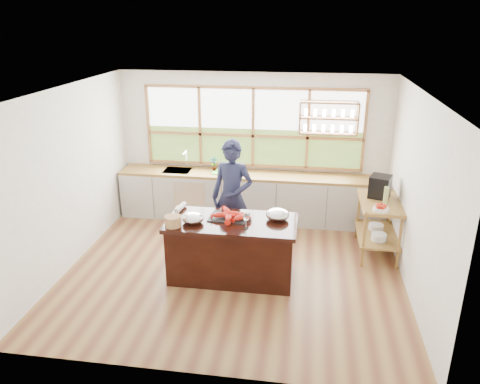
% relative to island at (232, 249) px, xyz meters
% --- Properties ---
extents(ground_plane, '(5.00, 5.00, 0.00)m').
position_rel_island_xyz_m(ground_plane, '(0.00, 0.20, -0.45)').
color(ground_plane, olive).
extents(room_shell, '(5.02, 4.52, 2.71)m').
position_rel_island_xyz_m(room_shell, '(0.02, 0.71, 1.30)').
color(room_shell, white).
rests_on(room_shell, ground_plane).
extents(back_counter, '(4.90, 0.63, 0.90)m').
position_rel_island_xyz_m(back_counter, '(-0.02, 2.14, 0.00)').
color(back_counter, '#BBB9B1').
rests_on(back_counter, ground_plane).
extents(right_shelf_unit, '(0.62, 1.10, 0.90)m').
position_rel_island_xyz_m(right_shelf_unit, '(2.19, 1.09, 0.15)').
color(right_shelf_unit, olive).
rests_on(right_shelf_unit, ground_plane).
extents(island, '(1.85, 0.90, 0.90)m').
position_rel_island_xyz_m(island, '(0.00, 0.00, 0.00)').
color(island, black).
rests_on(island, ground_plane).
extents(cook, '(0.76, 0.57, 1.87)m').
position_rel_island_xyz_m(cook, '(-0.13, 0.81, 0.48)').
color(cook, '#1A1E39').
rests_on(cook, ground_plane).
extents(potted_plant, '(0.16, 0.11, 0.27)m').
position_rel_island_xyz_m(potted_plant, '(-0.71, 2.20, 0.58)').
color(potted_plant, slate).
rests_on(potted_plant, back_counter).
extents(cutting_board, '(0.41, 0.31, 0.01)m').
position_rel_island_xyz_m(cutting_board, '(-0.52, 2.14, 0.45)').
color(cutting_board, '#5ACE44').
rests_on(cutting_board, back_counter).
extents(espresso_machine, '(0.40, 0.41, 0.35)m').
position_rel_island_xyz_m(espresso_machine, '(2.19, 1.29, 0.62)').
color(espresso_machine, black).
rests_on(espresso_machine, right_shelf_unit).
extents(wine_bottle, '(0.09, 0.09, 0.29)m').
position_rel_island_xyz_m(wine_bottle, '(2.24, 0.96, 0.59)').
color(wine_bottle, '#9AAD5A').
rests_on(wine_bottle, right_shelf_unit).
extents(fruit_bowl, '(0.24, 0.24, 0.11)m').
position_rel_island_xyz_m(fruit_bowl, '(2.14, 0.70, 0.49)').
color(fruit_bowl, white).
rests_on(fruit_bowl, right_shelf_unit).
extents(slate_board, '(0.58, 0.44, 0.02)m').
position_rel_island_xyz_m(slate_board, '(-0.06, 0.10, 0.45)').
color(slate_board, black).
rests_on(slate_board, island).
extents(lobster_pile, '(0.52, 0.48, 0.08)m').
position_rel_island_xyz_m(lobster_pile, '(-0.04, 0.07, 0.50)').
color(lobster_pile, red).
rests_on(lobster_pile, slate_board).
extents(mixing_bowl_left, '(0.31, 0.31, 0.15)m').
position_rel_island_xyz_m(mixing_bowl_left, '(-0.53, -0.13, 0.51)').
color(mixing_bowl_left, silver).
rests_on(mixing_bowl_left, island).
extents(mixing_bowl_right, '(0.34, 0.34, 0.16)m').
position_rel_island_xyz_m(mixing_bowl_right, '(0.64, 0.16, 0.52)').
color(mixing_bowl_right, silver).
rests_on(mixing_bowl_right, island).
extents(wine_glass, '(0.08, 0.08, 0.22)m').
position_rel_island_xyz_m(wine_glass, '(0.24, -0.21, 0.61)').
color(wine_glass, white).
rests_on(wine_glass, island).
extents(wicker_basket, '(0.23, 0.23, 0.15)m').
position_rel_island_xyz_m(wicker_basket, '(-0.77, -0.28, 0.52)').
color(wicker_basket, tan).
rests_on(wicker_basket, island).
extents(parchment_roll, '(0.12, 0.31, 0.08)m').
position_rel_island_xyz_m(parchment_roll, '(-0.83, 0.28, 0.49)').
color(parchment_roll, white).
rests_on(parchment_roll, island).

